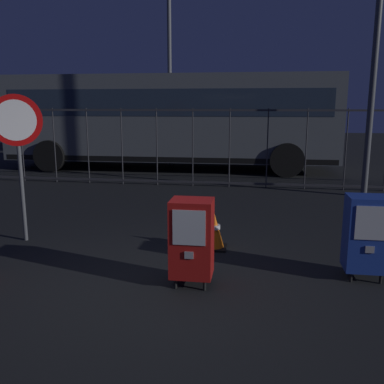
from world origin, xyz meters
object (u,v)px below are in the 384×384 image
object	(u,v)px
stop_sign	(17,137)
newspaper_box_secondary	(366,233)
bus_near	(171,117)
street_light_near_left	(379,6)
bus_far	(161,114)
newspaper_box_primary	(192,238)
street_light_near_right	(169,22)
traffic_cone	(214,231)

from	to	relation	value
stop_sign	newspaper_box_secondary	bearing A→B (deg)	-8.82
bus_near	street_light_near_left	bearing A→B (deg)	-35.51
bus_far	street_light_near_left	world-z (taller)	street_light_near_left
newspaper_box_primary	street_light_near_right	world-z (taller)	street_light_near_right
traffic_cone	street_light_near_right	world-z (taller)	street_light_near_right
traffic_cone	bus_near	world-z (taller)	bus_near
newspaper_box_primary	newspaper_box_secondary	bearing A→B (deg)	13.82
traffic_cone	street_light_near_right	distance (m)	10.12
newspaper_box_primary	street_light_near_right	size ratio (longest dim) A/B	0.12
traffic_cone	street_light_near_left	distance (m)	6.47
newspaper_box_secondary	stop_sign	world-z (taller)	stop_sign
traffic_cone	newspaper_box_secondary	bearing A→B (deg)	-23.35
stop_sign	traffic_cone	world-z (taller)	stop_sign
bus_near	street_light_near_left	world-z (taller)	street_light_near_left
bus_near	street_light_near_right	distance (m)	3.20
bus_near	street_light_near_right	size ratio (longest dim) A/B	1.25
bus_far	street_light_near_right	size ratio (longest dim) A/B	1.26
stop_sign	bus_near	xyz separation A→B (m)	(0.72, 7.93, 0.11)
newspaper_box_primary	bus_near	distance (m)	9.49
newspaper_box_primary	traffic_cone	world-z (taller)	newspaper_box_primary
stop_sign	bus_far	size ratio (longest dim) A/B	0.21
street_light_near_left	newspaper_box_primary	bearing A→B (deg)	-120.14
newspaper_box_secondary	bus_far	distance (m)	14.49
stop_sign	bus_near	bearing A→B (deg)	84.82
traffic_cone	street_light_near_right	xyz separation A→B (m)	(-2.44, 8.72, 4.53)
traffic_cone	street_light_near_left	bearing A→B (deg)	53.78
stop_sign	street_light_near_left	bearing A→B (deg)	35.25
newspaper_box_primary	bus_near	size ratio (longest dim) A/B	0.10
traffic_cone	bus_far	distance (m)	13.12
stop_sign	street_light_near_left	distance (m)	7.78
bus_far	street_light_near_left	distance (m)	10.97
bus_near	bus_far	distance (m)	4.87
traffic_cone	bus_near	bearing A→B (deg)	105.82
stop_sign	bus_far	xyz separation A→B (m)	(-0.68, 12.59, 0.11)
bus_far	traffic_cone	bearing A→B (deg)	-71.14
street_light_near_left	newspaper_box_secondary	bearing A→B (deg)	-103.09
bus_near	newspaper_box_primary	bearing A→B (deg)	-77.78
newspaper_box_secondary	street_light_near_right	bearing A→B (deg)	114.44
stop_sign	street_light_near_right	world-z (taller)	street_light_near_right
stop_sign	street_light_near_right	xyz separation A→B (m)	(0.51, 8.79, 3.19)
stop_sign	bus_near	distance (m)	7.96
newspaper_box_primary	stop_sign	bearing A→B (deg)	156.04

